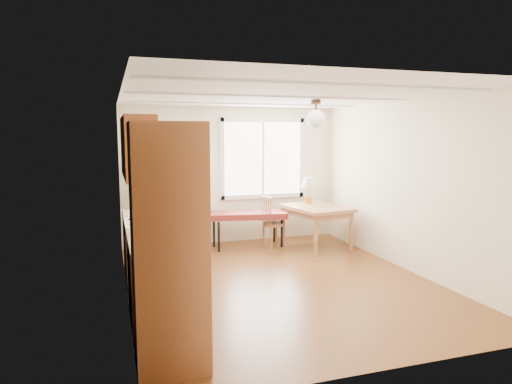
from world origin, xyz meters
name	(u,v)px	position (x,y,z in m)	size (l,w,h in m)	color
room_shell	(280,191)	(0.00, 0.00, 1.25)	(4.60, 5.60, 2.62)	#512910
kitchen_run	(154,240)	(-1.72, -0.63, 0.84)	(0.65, 3.40, 2.20)	brown
window_unit	(263,158)	(0.60, 2.47, 1.55)	(1.64, 0.05, 1.51)	white
pendant_light	(316,118)	(0.70, 0.40, 2.24)	(0.26, 0.26, 0.40)	#311F16
refrigerator	(181,200)	(-1.00, 2.12, 0.88)	(0.79, 0.79, 1.76)	white
bench	(248,216)	(0.15, 1.97, 0.56)	(1.43, 0.73, 0.63)	maroon
dining_table	(316,212)	(1.31, 1.60, 0.63)	(1.07, 1.31, 0.74)	#935E38
chair	(270,218)	(0.54, 1.88, 0.51)	(0.42, 0.41, 0.90)	#935E38
table_lamp	(308,184)	(1.31, 1.96, 1.09)	(0.28, 0.28, 0.48)	#B7823A
coffee_maker	(157,232)	(-1.72, -1.09, 1.03)	(0.25, 0.29, 0.36)	black
kettle	(143,222)	(-1.81, -0.40, 1.00)	(0.13, 0.13, 0.25)	red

